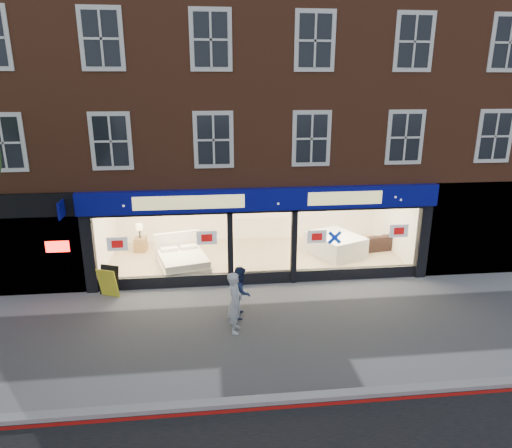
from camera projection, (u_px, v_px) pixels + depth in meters
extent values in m
plane|color=gray|center=(276.00, 330.00, 12.43)|extent=(120.00, 120.00, 0.00)
cube|color=#8C0A07|center=(298.00, 406.00, 9.48)|extent=(60.00, 0.10, 0.01)
cube|color=gray|center=(297.00, 398.00, 9.66)|extent=(60.00, 0.25, 0.12)
cube|color=tan|center=(255.00, 258.00, 17.40)|extent=(11.00, 4.50, 0.10)
cube|color=brown|center=(250.00, 77.00, 17.10)|extent=(19.00, 8.00, 6.70)
cube|color=#080C7B|center=(263.00, 199.00, 14.28)|extent=(11.40, 0.28, 0.70)
cube|color=black|center=(262.00, 277.00, 15.29)|extent=(11.00, 0.18, 0.40)
cube|color=black|center=(89.00, 253.00, 14.36)|extent=(0.35, 0.30, 2.60)
cube|color=black|center=(422.00, 241.00, 15.51)|extent=(0.35, 0.30, 2.60)
cube|color=white|center=(161.00, 247.00, 14.50)|extent=(4.20, 0.02, 2.10)
cube|color=white|center=(359.00, 239.00, 15.19)|extent=(4.20, 0.02, 2.10)
cube|color=white|center=(262.00, 249.00, 15.17)|extent=(1.80, 0.02, 2.10)
cube|color=silver|center=(249.00, 211.00, 19.16)|extent=(11.00, 0.20, 2.60)
cube|color=#FFEAC6|center=(255.00, 193.00, 16.64)|extent=(11.00, 4.50, 0.12)
cube|color=black|center=(21.00, 243.00, 14.27)|extent=(3.80, 0.60, 3.30)
cube|color=#FF140C|center=(57.00, 247.00, 14.08)|extent=(0.70, 0.04, 0.35)
cube|color=black|center=(477.00, 228.00, 15.76)|extent=(4.00, 0.40, 3.30)
cube|color=white|center=(183.00, 266.00, 16.06)|extent=(2.00, 2.20, 0.33)
cube|color=white|center=(183.00, 259.00, 15.97)|extent=(1.92, 2.11, 0.23)
cube|color=white|center=(177.00, 246.00, 16.82)|extent=(1.64, 0.53, 1.12)
cube|color=white|center=(169.00, 249.00, 16.40)|extent=(0.66, 0.44, 0.11)
cube|color=white|center=(188.00, 247.00, 16.64)|extent=(0.66, 0.44, 0.11)
cube|color=brown|center=(141.00, 245.00, 17.86)|extent=(0.50, 0.50, 0.55)
cube|color=silver|center=(335.00, 251.00, 17.59)|extent=(2.23, 2.44, 0.26)
cube|color=silver|center=(335.00, 245.00, 17.51)|extent=(2.23, 2.44, 0.26)
cube|color=silver|center=(336.00, 238.00, 17.44)|extent=(2.23, 2.44, 0.26)
imported|color=black|center=(370.00, 242.00, 18.05)|extent=(2.23, 1.18, 0.62)
cube|color=gold|center=(109.00, 282.00, 14.26)|extent=(0.75, 0.62, 0.98)
imported|color=#B0B4B8|center=(235.00, 302.00, 12.12)|extent=(0.48, 0.67, 1.71)
imported|color=#192448|center=(241.00, 291.00, 13.00)|extent=(0.68, 0.81, 1.50)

